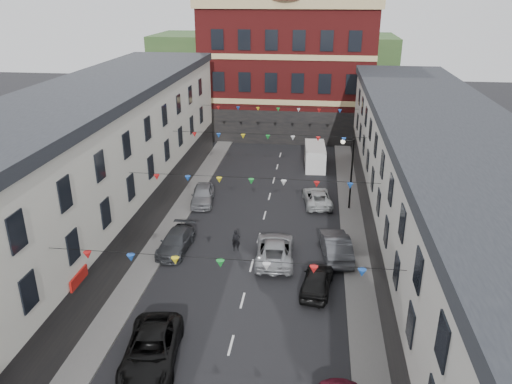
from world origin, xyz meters
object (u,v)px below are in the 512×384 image
at_px(car_left_c, 151,349).
at_px(car_left_d, 176,242).
at_px(car_left_e, 203,195).
at_px(pedestrian, 236,241).
at_px(white_van, 315,156).
at_px(car_right_f, 317,197).
at_px(car_right_d, 317,280).
at_px(moving_car, 275,250).
at_px(street_lamp, 349,165).
at_px(car_right_e, 336,246).

relative_size(car_left_c, car_left_d, 1.19).
height_order(car_left_e, pedestrian, pedestrian).
xyz_separation_m(car_left_d, pedestrian, (4.16, 0.48, 0.11)).
bearing_deg(white_van, car_right_f, -90.98).
relative_size(car_right_d, moving_car, 0.78).
bearing_deg(car_left_d, pedestrian, 8.89).
bearing_deg(car_right_d, white_van, -81.52).
bearing_deg(moving_car, car_left_c, 61.64).
bearing_deg(white_van, car_right_d, -91.93).
distance_m(street_lamp, car_left_d, 15.12).
relative_size(car_left_d, moving_car, 0.85).
xyz_separation_m(street_lamp, car_left_c, (-10.15, -19.70, -3.14)).
bearing_deg(car_right_d, car_left_d, -14.39).
relative_size(car_right_f, white_van, 0.92).
bearing_deg(moving_car, street_lamp, -122.89).
relative_size(moving_car, white_van, 1.05).
distance_m(street_lamp, car_left_c, 22.38).
height_order(street_lamp, white_van, street_lamp).
distance_m(car_right_f, white_van, 9.74).
height_order(street_lamp, moving_car, street_lamp).
xyz_separation_m(car_left_c, car_left_e, (-1.90, 19.55, 0.00)).
distance_m(street_lamp, white_van, 11.18).
distance_m(car_left_e, white_van, 14.13).
height_order(car_right_f, white_van, white_van).
height_order(car_right_d, white_van, white_van).
relative_size(car_right_d, pedestrian, 2.73).
height_order(car_left_c, moving_car, car_left_c).
distance_m(car_left_d, white_van, 21.18).
distance_m(car_right_e, white_van, 18.64).
bearing_deg(white_van, pedestrian, -108.63).
bearing_deg(car_right_f, white_van, -95.73).
height_order(car_right_e, pedestrian, car_right_e).
xyz_separation_m(car_left_c, white_van, (7.40, 30.18, 0.37)).
distance_m(car_left_c, car_left_e, 19.64).
bearing_deg(car_right_f, moving_car, 66.44).
distance_m(street_lamp, car_left_e, 12.45).
height_order(moving_car, pedestrian, pedestrian).
xyz_separation_m(car_left_d, car_right_d, (9.79, -3.89, 0.06)).
bearing_deg(street_lamp, car_right_f, 162.29).
relative_size(car_left_d, car_right_d, 1.08).
bearing_deg(car_right_e, car_left_d, -4.70).
distance_m(car_left_e, pedestrian, 8.95).
bearing_deg(pedestrian, white_van, 61.37).
distance_m(car_left_e, car_right_d, 15.71).
bearing_deg(car_left_e, car_left_d, -97.69).
bearing_deg(car_right_f, street_lamp, 154.40).
bearing_deg(car_left_e, moving_car, -59.52).
xyz_separation_m(street_lamp, pedestrian, (-7.89, -8.07, -3.13)).
bearing_deg(car_left_c, white_van, 68.82).
bearing_deg(street_lamp, car_left_e, -179.29).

